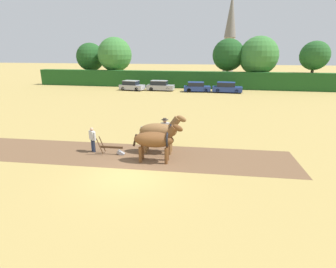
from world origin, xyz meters
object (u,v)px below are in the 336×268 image
object	(u,v)px
farmer_at_plow	(93,138)
tree_center_right	(315,56)
draft_horse_lead_right	(160,131)
parked_car_far_left	(132,86)
farmer_beside_team	(165,129)
parked_car_center	(227,88)
tree_center_left	(228,55)
plow	(114,149)
tree_center	(259,56)
tree_left	(115,55)
church_spire	(230,31)
parked_car_center_left	(197,87)
draft_horse_lead_left	(156,140)
tree_far_left	(90,57)
parked_car_left	(160,86)

from	to	relation	value
farmer_at_plow	tree_center_right	bearing A→B (deg)	0.89
draft_horse_lead_right	parked_car_far_left	xyz separation A→B (m)	(-10.25, 25.37, -0.63)
draft_horse_lead_right	farmer_beside_team	bearing A→B (deg)	87.06
farmer_at_plow	farmer_beside_team	world-z (taller)	farmer_beside_team
parked_car_center	tree_center_left	bearing A→B (deg)	91.45
plow	parked_car_far_left	bearing A→B (deg)	103.09
tree_center	farmer_at_plow	xyz separation A→B (m)	(-13.45, -33.11, -4.29)
tree_left	farmer_at_plow	distance (m)	35.11
tree_center_right	church_spire	xyz separation A→B (m)	(-12.11, 36.06, 6.16)
parked_car_center_left	parked_car_far_left	bearing A→B (deg)	174.57
farmer_beside_team	farmer_at_plow	bearing A→B (deg)	-96.63
tree_left	plow	distance (m)	35.83
parked_car_far_left	tree_center_left	bearing A→B (deg)	36.52
parked_car_center	draft_horse_lead_left	bearing A→B (deg)	-96.93
parked_car_far_left	tree_far_left	bearing A→B (deg)	150.36
tree_center_left	farmer_at_plow	world-z (taller)	tree_center_left
tree_left	farmer_beside_team	size ratio (longest dim) A/B	4.69
tree_center_left	parked_car_center	world-z (taller)	tree_center_left
farmer_beside_team	church_spire	bearing A→B (deg)	141.23
tree_far_left	tree_left	size ratio (longest dim) A/B	0.89
farmer_at_plow	parked_car_far_left	distance (m)	26.76
tree_far_left	tree_center	size ratio (longest dim) A/B	0.90
parked_car_left	parked_car_center	xyz separation A→B (m)	(10.21, -0.17, 0.00)
tree_center_left	farmer_at_plow	bearing A→B (deg)	-104.20
plow	parked_car_center	xyz separation A→B (m)	(7.09, 26.51, 0.43)
tree_center	farmer_at_plow	size ratio (longest dim) A/B	5.41
tree_center_left	parked_car_center	distance (m)	8.86
tree_left	tree_center_left	world-z (taller)	tree_left
draft_horse_lead_left	parked_car_center_left	xyz separation A→B (m)	(-0.11, 27.04, -0.57)
tree_center_right	parked_car_center_left	xyz separation A→B (m)	(-17.72, -6.01, -4.52)
farmer_at_plow	parked_car_center_left	xyz separation A→B (m)	(3.98, 26.31, -0.16)
tree_center_left	parked_car_left	bearing A→B (deg)	-144.29
draft_horse_lead_left	draft_horse_lead_right	distance (m)	1.39
tree_far_left	parked_car_center	world-z (taller)	tree_far_left
tree_center_left	tree_center	size ratio (longest dim) A/B	0.96
draft_horse_lead_left	draft_horse_lead_right	bearing A→B (deg)	89.76
tree_far_left	church_spire	bearing A→B (deg)	51.58
parked_car_center	plow	bearing A→B (deg)	-102.72
tree_left	tree_center_left	bearing A→B (deg)	2.97
tree_center_left	parked_car_center	size ratio (longest dim) A/B	1.83
draft_horse_lead_left	parked_car_left	size ratio (longest dim) A/B	0.67
tree_center_left	parked_car_far_left	size ratio (longest dim) A/B	2.00
tree_center	draft_horse_lead_left	size ratio (longest dim) A/B	2.94
tree_center_left	draft_horse_lead_right	xyz separation A→B (m)	(-4.55, -33.26, -3.96)
tree_far_left	parked_car_left	bearing A→B (deg)	-27.75
tree_far_left	tree_center_right	distance (m)	38.96
tree_left	church_spire	size ratio (longest dim) A/B	0.38
tree_far_left	tree_center_left	world-z (taller)	tree_center_left
tree_far_left	draft_horse_lead_right	size ratio (longest dim) A/B	2.55
tree_center	farmer_beside_team	world-z (taller)	tree_center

